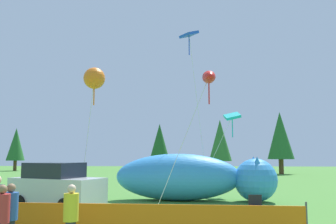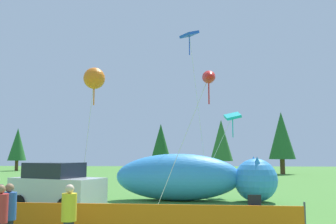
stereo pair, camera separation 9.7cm
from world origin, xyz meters
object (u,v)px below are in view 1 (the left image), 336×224
kite_orange_flower (94,78)px  folding_chair (256,206)px  inflatable_cat (192,179)px  spectator_in_grey_shirt (1,218)px  parked_car (57,186)px  spectator_in_white_shirt (10,215)px  kite_blue_box (189,38)px  spectator_in_yellow_shirt (71,216)px  kite_teal_diamond (232,117)px  kite_red_lizard (209,77)px

kite_orange_flower → folding_chair: bearing=-26.0°
inflatable_cat → spectator_in_grey_shirt: inflatable_cat is taller
parked_car → kite_orange_flower: kite_orange_flower is taller
folding_chair → spectator_in_white_shirt: 8.42m
folding_chair → kite_blue_box: (-2.37, 8.43, 9.00)m
parked_car → spectator_in_yellow_shirt: bearing=-46.7°
spectator_in_yellow_shirt → kite_teal_diamond: (5.40, 13.94, 3.70)m
inflatable_cat → spectator_in_yellow_shirt: inflatable_cat is taller
kite_orange_flower → kite_red_lizard: bearing=0.7°
kite_orange_flower → kite_blue_box: bearing=47.7°
kite_blue_box → kite_red_lizard: (0.89, -4.97, -3.52)m
inflatable_cat → kite_red_lizard: 5.29m
spectator_in_grey_shirt → kite_teal_diamond: bearing=64.4°
spectator_in_yellow_shirt → kite_blue_box: size_ratio=0.16×
inflatable_cat → kite_orange_flower: 7.02m
inflatable_cat → kite_teal_diamond: size_ratio=1.66×
spectator_in_grey_shirt → parked_car: bearing=100.5°
kite_orange_flower → kite_blue_box: size_ratio=0.65×
parked_car → kite_teal_diamond: 11.37m
spectator_in_yellow_shirt → kite_red_lizard: size_ratio=0.25×
parked_car → kite_blue_box: 12.13m
kite_orange_flower → kite_blue_box: kite_blue_box is taller
kite_red_lizard → kite_blue_box: bearing=100.2°
inflatable_cat → kite_blue_box: (-0.08, 3.06, 8.40)m
inflatable_cat → spectator_in_grey_shirt: size_ratio=4.99×
folding_chair → kite_red_lizard: kite_red_lizard is taller
parked_car → kite_teal_diamond: size_ratio=0.86×
spectator_in_yellow_shirt → kite_red_lizard: bearing=66.3°
inflatable_cat → spectator_in_grey_shirt: 11.73m
spectator_in_grey_shirt → spectator_in_white_shirt: (-0.01, 0.44, -0.00)m
folding_chair → kite_blue_box: size_ratio=0.09×
parked_car → kite_red_lizard: kite_red_lizard is taller
spectator_in_yellow_shirt → kite_red_lizard: (3.74, 8.54, 5.07)m
folding_chair → kite_teal_diamond: (0.18, 8.86, 4.10)m
spectator_in_yellow_shirt → kite_blue_box: kite_blue_box is taller
spectator_in_white_shirt → kite_blue_box: kite_blue_box is taller
folding_chair → spectator_in_yellow_shirt: 7.30m
kite_orange_flower → kite_blue_box: 7.66m
kite_red_lizard → kite_teal_diamond: (1.66, 5.40, -1.37)m
spectator_in_white_shirt → kite_blue_box: 16.57m
kite_red_lizard → parked_car: bearing=-167.1°
spectator_in_grey_shirt → kite_blue_box: size_ratio=0.17×
folding_chair → inflatable_cat: 5.87m
parked_car → kite_orange_flower: bearing=72.9°
parked_car → spectator_in_white_shirt: bearing=-57.8°
spectator_in_yellow_shirt → spectator_in_white_shirt: size_ratio=0.99×
inflatable_cat → kite_orange_flower: kite_orange_flower is taller
folding_chair → kite_teal_diamond: size_ratio=0.17×
folding_chair → spectator_in_yellow_shirt: size_ratio=0.53×
kite_teal_diamond → kite_red_lizard: bearing=-107.1°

